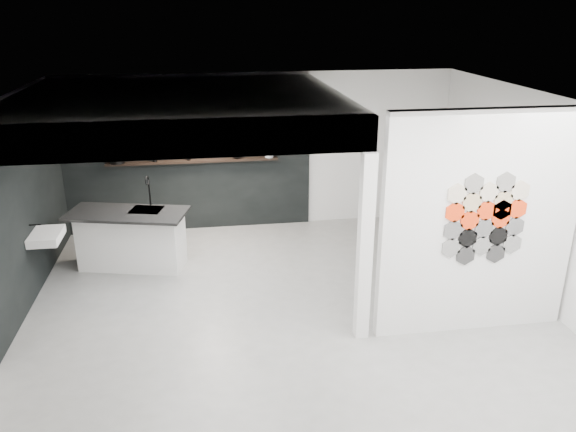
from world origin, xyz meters
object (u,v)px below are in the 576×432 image
Objects in this scene: partition_panel at (479,225)px; stockpot at (117,157)px; wall_basin at (46,236)px; kitchen_island at (131,238)px; glass_vase at (269,154)px; kettle at (236,155)px; utensil_cup at (155,159)px; bottle_dark at (188,156)px; glass_bowl at (269,154)px.

partition_panel is 11.32× the size of stockpot.
kitchen_island is at bearing 31.76° from wall_basin.
wall_basin is 4.83× the size of glass_vase.
kettle is 1.69× the size of utensil_cup.
stockpot is 0.64m from utensil_cup.
bottle_dark is at bearing 180.00° from glass_vase.
utensil_cup is (-0.58, 0.00, -0.04)m from bottle_dark.
glass_vase is 2.01m from utensil_cup.
glass_vase is at bearing 0.00° from bottle_dark.
kitchen_island is 2.87m from glass_bowl.
kettle reaches higher than kitchen_island.
stockpot is at bearing 180.00° from glass_bowl.
glass_vase is at bearing 0.00° from stockpot.
stockpot is at bearing -171.40° from kettle.
wall_basin is 2.43× the size of stockpot.
utensil_cup is at bearing 90.98° from kitchen_island.
kettle is at bearing 180.00° from glass_bowl.
utensil_cup is (-2.01, 0.00, -0.01)m from glass_bowl.
wall_basin is (-5.46, 1.80, -0.55)m from partition_panel.
kitchen_island is (1.05, 0.65, -0.37)m from wall_basin.
partition_panel is 5.78m from wall_basin.
stockpot is 1.63× the size of glass_bowl.
utensil_cup is at bearing 180.00° from glass_bowl.
kitchen_island is 1.72m from stockpot.
wall_basin is 3.65× the size of kettle.
bottle_dark is 0.58m from utensil_cup.
bottle_dark is at bearing 132.16° from partition_panel.
partition_panel reaches higher than glass_bowl.
stockpot is at bearing 180.00° from glass_vase.
stockpot reaches higher than glass_vase.
partition_panel reaches higher than bottle_dark.
partition_panel is 4.39m from glass_bowl.
glass_bowl is (2.34, 1.41, 0.89)m from kitchen_island.
bottle_dark reaches higher than glass_bowl.
utensil_cup is (1.38, 2.07, 0.52)m from wall_basin.
glass_bowl is at bearing 0.00° from utensil_cup.
kitchen_island is at bearing -132.46° from kettle.
wall_basin is at bearing -148.65° from glass_vase.
partition_panel is 22.54× the size of glass_vase.
glass_bowl reaches higher than utensil_cup.
bottle_dark reaches higher than glass_vase.
stockpot reaches higher than kitchen_island.
partition_panel reaches higher than kitchen_island.
kettle is (2.05, 0.00, -0.03)m from stockpot.
bottle_dark is at bearing 46.42° from wall_basin.
stockpot is 2.64m from glass_vase.
stockpot reaches higher than glass_bowl.
wall_basin is at bearing -135.01° from kettle.
kettle is 1.32× the size of glass_vase.
glass_vase is 1.42m from bottle_dark.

